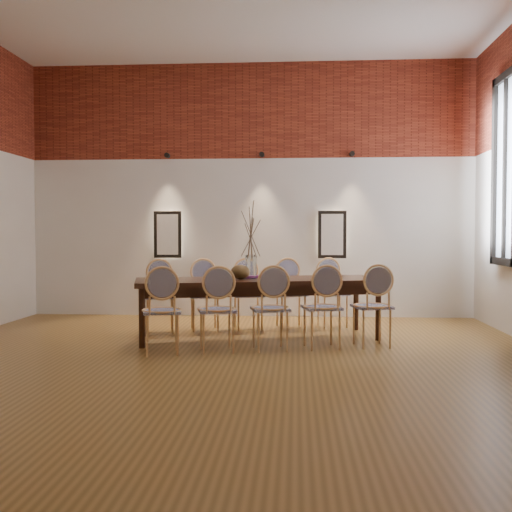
# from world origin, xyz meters

# --- Properties ---
(floor) EXTENTS (7.00, 7.00, 0.02)m
(floor) POSITION_xyz_m (0.00, 0.00, -0.01)
(floor) COLOR olive
(floor) RESTS_ON ground
(wall_back) EXTENTS (7.00, 0.10, 4.00)m
(wall_back) POSITION_xyz_m (0.00, 3.55, 2.00)
(wall_back) COLOR silver
(wall_back) RESTS_ON ground
(wall_front) EXTENTS (7.00, 0.10, 4.00)m
(wall_front) POSITION_xyz_m (0.00, -3.55, 2.00)
(wall_front) COLOR silver
(wall_front) RESTS_ON ground
(brick_band_back) EXTENTS (7.00, 0.02, 1.50)m
(brick_band_back) POSITION_xyz_m (0.00, 3.48, 3.25)
(brick_band_back) COLOR maroon
(brick_band_back) RESTS_ON ground
(niche_left) EXTENTS (0.36, 0.06, 0.66)m
(niche_left) POSITION_xyz_m (-1.30, 3.45, 1.30)
(niche_left) COLOR #FFEAC6
(niche_left) RESTS_ON wall_back
(niche_right) EXTENTS (0.36, 0.06, 0.66)m
(niche_right) POSITION_xyz_m (1.30, 3.45, 1.30)
(niche_right) COLOR #FFEAC6
(niche_right) RESTS_ON wall_back
(spot_fixture_left) EXTENTS (0.08, 0.10, 0.08)m
(spot_fixture_left) POSITION_xyz_m (-1.30, 3.42, 2.55)
(spot_fixture_left) COLOR black
(spot_fixture_left) RESTS_ON wall_back
(spot_fixture_mid) EXTENTS (0.08, 0.10, 0.08)m
(spot_fixture_mid) POSITION_xyz_m (0.20, 3.42, 2.55)
(spot_fixture_mid) COLOR black
(spot_fixture_mid) RESTS_ON wall_back
(spot_fixture_right) EXTENTS (0.08, 0.10, 0.08)m
(spot_fixture_right) POSITION_xyz_m (1.60, 3.42, 2.55)
(spot_fixture_right) COLOR black
(spot_fixture_right) RESTS_ON wall_back
(window_glass) EXTENTS (0.02, 0.78, 2.38)m
(window_glass) POSITION_xyz_m (3.46, 2.00, 2.15)
(window_glass) COLOR silver
(window_glass) RESTS_ON wall_right
(window_frame) EXTENTS (0.08, 0.90, 2.50)m
(window_frame) POSITION_xyz_m (3.44, 2.00, 2.15)
(window_frame) COLOR black
(window_frame) RESTS_ON wall_right
(window_mullion) EXTENTS (0.06, 0.06, 2.40)m
(window_mullion) POSITION_xyz_m (3.44, 2.00, 2.15)
(window_mullion) COLOR black
(window_mullion) RESTS_ON wall_right
(dining_table) EXTENTS (3.16, 1.66, 0.75)m
(dining_table) POSITION_xyz_m (0.26, 1.48, 0.38)
(dining_table) COLOR #35180C
(dining_table) RESTS_ON floor
(chair_near_a) EXTENTS (0.53, 0.53, 0.94)m
(chair_near_a) POSITION_xyz_m (-0.73, 0.45, 0.47)
(chair_near_a) COLOR #E9B370
(chair_near_a) RESTS_ON floor
(chair_near_b) EXTENTS (0.53, 0.53, 0.94)m
(chair_near_b) POSITION_xyz_m (-0.14, 0.60, 0.47)
(chair_near_b) COLOR #E9B370
(chair_near_b) RESTS_ON floor
(chair_near_c) EXTENTS (0.53, 0.53, 0.94)m
(chair_near_c) POSITION_xyz_m (0.45, 0.74, 0.47)
(chair_near_c) COLOR #E9B370
(chair_near_c) RESTS_ON floor
(chair_near_d) EXTENTS (0.53, 0.53, 0.94)m
(chair_near_d) POSITION_xyz_m (1.03, 0.89, 0.47)
(chair_near_d) COLOR #E9B370
(chair_near_d) RESTS_ON floor
(chair_near_e) EXTENTS (0.53, 0.53, 0.94)m
(chair_near_e) POSITION_xyz_m (1.62, 1.03, 0.47)
(chair_near_e) COLOR #E9B370
(chair_near_e) RESTS_ON floor
(chair_far_a) EXTENTS (0.53, 0.53, 0.94)m
(chair_far_a) POSITION_xyz_m (-1.09, 1.94, 0.47)
(chair_far_a) COLOR #E9B370
(chair_far_a) RESTS_ON floor
(chair_far_b) EXTENTS (0.53, 0.53, 0.94)m
(chair_far_b) POSITION_xyz_m (-0.51, 2.08, 0.47)
(chair_far_b) COLOR #E9B370
(chair_far_b) RESTS_ON floor
(chair_far_c) EXTENTS (0.53, 0.53, 0.94)m
(chair_far_c) POSITION_xyz_m (0.08, 2.23, 0.47)
(chair_far_c) COLOR #E9B370
(chair_far_c) RESTS_ON floor
(chair_far_d) EXTENTS (0.53, 0.53, 0.94)m
(chair_far_d) POSITION_xyz_m (0.67, 2.37, 0.47)
(chair_far_d) COLOR #E9B370
(chair_far_d) RESTS_ON floor
(chair_far_e) EXTENTS (0.53, 0.53, 0.94)m
(chair_far_e) POSITION_xyz_m (1.25, 2.52, 0.47)
(chair_far_e) COLOR #E9B370
(chair_far_e) RESTS_ON floor
(vase) EXTENTS (0.14, 0.14, 0.30)m
(vase) POSITION_xyz_m (0.17, 1.46, 0.90)
(vase) COLOR silver
(vase) RESTS_ON dining_table
(dried_branches) EXTENTS (0.50, 0.50, 0.70)m
(dried_branches) POSITION_xyz_m (0.17, 1.46, 1.35)
(dried_branches) COLOR brown
(dried_branches) RESTS_ON vase
(bowl) EXTENTS (0.24, 0.24, 0.18)m
(bowl) POSITION_xyz_m (0.05, 1.38, 0.84)
(bowl) COLOR brown
(bowl) RESTS_ON dining_table
(book) EXTENTS (0.30, 0.24, 0.03)m
(book) POSITION_xyz_m (0.22, 1.66, 0.77)
(book) COLOR #82246D
(book) RESTS_ON dining_table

